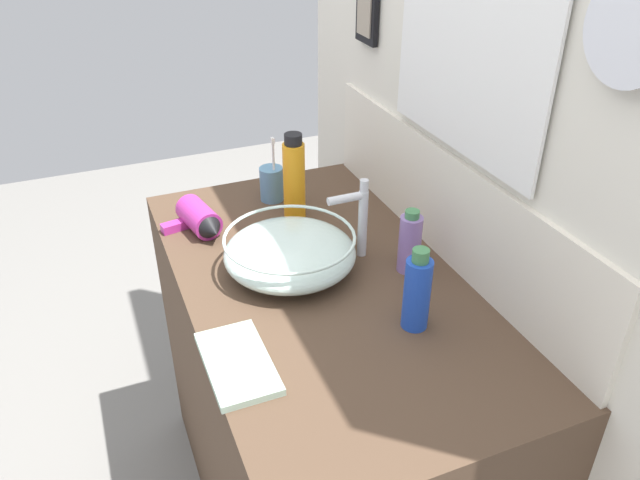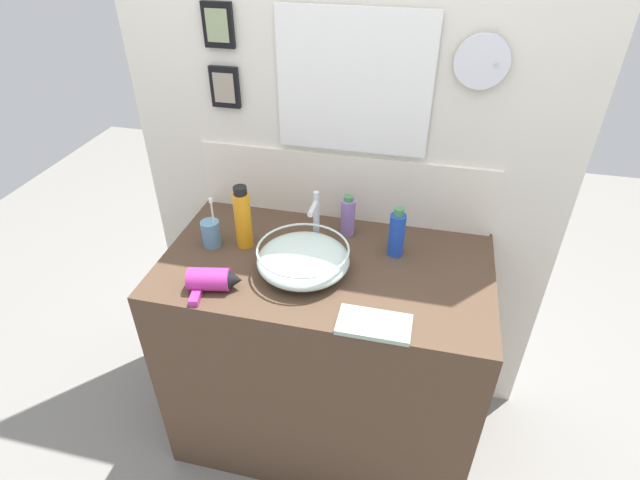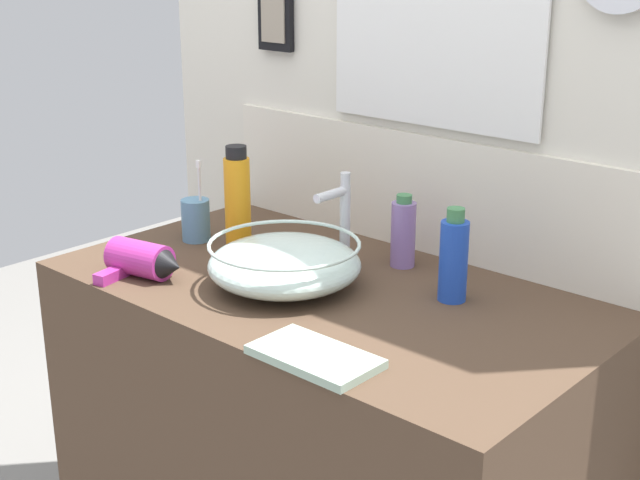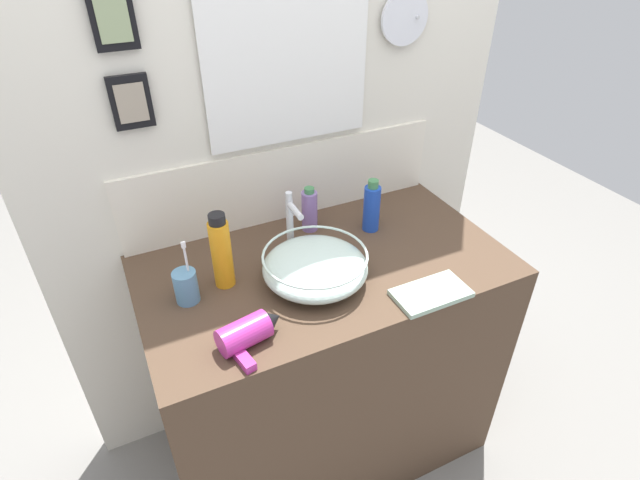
% 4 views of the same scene
% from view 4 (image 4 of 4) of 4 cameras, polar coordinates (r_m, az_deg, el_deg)
% --- Properties ---
extents(ground_plane, '(6.00, 6.00, 0.00)m').
position_cam_4_polar(ground_plane, '(2.31, 0.47, -21.53)').
color(ground_plane, gray).
extents(vanity_counter, '(1.19, 0.66, 0.94)m').
position_cam_4_polar(vanity_counter, '(1.94, 0.54, -13.81)').
color(vanity_counter, '#4C3828').
rests_on(vanity_counter, ground).
extents(back_panel, '(1.70, 0.09, 2.47)m').
position_cam_4_polar(back_panel, '(1.75, -4.61, 11.76)').
color(back_panel, silver).
rests_on(back_panel, ground).
extents(glass_bowl_sink, '(0.32, 0.32, 0.10)m').
position_cam_4_polar(glass_bowl_sink, '(1.52, -0.56, -3.06)').
color(glass_bowl_sink, silver).
rests_on(glass_bowl_sink, vanity_counter).
extents(faucet, '(0.02, 0.11, 0.21)m').
position_cam_4_polar(faucet, '(1.62, -3.33, 2.42)').
color(faucet, silver).
rests_on(faucet, vanity_counter).
extents(hair_drier, '(0.19, 0.16, 0.08)m').
position_cam_4_polar(hair_drier, '(1.34, -8.09, -10.39)').
color(hair_drier, '#B22D8C').
rests_on(hair_drier, vanity_counter).
extents(toothbrush_cup, '(0.07, 0.07, 0.20)m').
position_cam_4_polar(toothbrush_cup, '(1.50, -15.05, -5.12)').
color(toothbrush_cup, '#598CB2').
rests_on(toothbrush_cup, vanity_counter).
extents(lotion_bottle, '(0.06, 0.06, 0.19)m').
position_cam_4_polar(lotion_bottle, '(1.75, 5.92, 3.75)').
color(lotion_bottle, blue).
rests_on(lotion_bottle, vanity_counter).
extents(shampoo_bottle, '(0.06, 0.06, 0.17)m').
position_cam_4_polar(shampoo_bottle, '(1.74, -1.21, 3.42)').
color(shampoo_bottle, '#8C6BB2').
rests_on(shampoo_bottle, vanity_counter).
extents(soap_dispenser, '(0.06, 0.06, 0.25)m').
position_cam_4_polar(soap_dispenser, '(1.49, -11.21, -1.34)').
color(soap_dispenser, orange).
rests_on(soap_dispenser, vanity_counter).
extents(hand_towel, '(0.23, 0.13, 0.02)m').
position_cam_4_polar(hand_towel, '(1.53, 12.56, -5.97)').
color(hand_towel, '#99B29E').
rests_on(hand_towel, vanity_counter).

